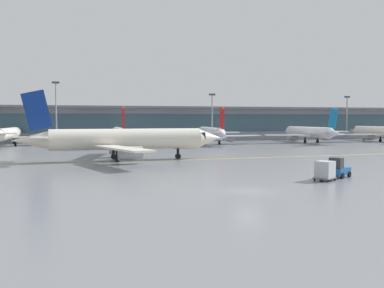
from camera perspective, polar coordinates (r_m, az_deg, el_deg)
ground_plane at (r=35.98m, az=7.60°, el=-6.34°), size 400.00×400.00×0.00m
taxiway_centreline_stripe at (r=60.63m, az=-8.52°, el=-2.38°), size 109.83×6.78×0.01m
terminal_concourse at (r=120.89m, az=-7.95°, el=2.83°), size 189.83×11.00×9.60m
gate_airplane_1 at (r=104.48m, az=-23.67°, el=1.24°), size 24.82×26.64×8.84m
gate_airplane_2 at (r=100.99m, az=-9.79°, el=1.42°), size 24.83×26.60×8.84m
gate_airplane_3 at (r=102.07m, az=2.57°, el=1.48°), size 24.78×26.70×8.84m
gate_airplane_4 at (r=112.80m, az=15.54°, el=1.54°), size 24.82×26.64×8.84m
gate_airplane_5 at (r=125.10m, az=24.38°, el=1.54°), size 24.75×26.70×8.84m
taxiing_regional_jet at (r=62.33m, az=-9.08°, el=0.57°), size 30.57×28.38×10.12m
baggage_tug at (r=46.27m, az=19.21°, el=-3.21°), size 2.94×2.60×2.10m
cargo_dolly_lead at (r=43.47m, az=17.55°, el=-3.38°), size 2.63×2.48×1.94m
apron_light_mast_1 at (r=111.86m, az=-17.91°, el=4.45°), size 1.80×0.36×15.48m
apron_light_mast_2 at (r=115.98m, az=2.74°, el=3.95°), size 1.80×0.36×13.02m
apron_light_mast_3 at (r=135.60m, az=20.22°, el=3.66°), size 1.80×0.36×12.98m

